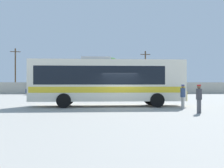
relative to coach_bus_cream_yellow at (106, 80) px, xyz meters
name	(u,v)px	position (x,y,z in m)	size (l,w,h in m)	color
ground_plane	(115,100)	(1.03, 8.78, -1.99)	(300.00, 300.00, 0.00)	#A3A099
perimeter_wall	(111,88)	(1.03, 25.58, -0.99)	(80.00, 0.30, 2.01)	#B2AD9E
coach_bus_cream_yellow	(106,80)	(0.00, 0.00, 0.00)	(11.59, 2.99, 3.74)	silver
attendant_by_bus_door	(183,95)	(5.31, -2.10, -1.05)	(0.40, 0.40, 1.66)	#B7B2A8
passenger_waiting_on_apron	(199,97)	(5.37, -5.02, -1.04)	(0.45, 0.45, 1.66)	#4C4C51
parked_car_leftmost_dark_blue	(40,90)	(-10.33, 22.11, -1.23)	(4.16, 2.16, 1.42)	navy
parked_car_second_silver	(75,90)	(-4.64, 20.97, -1.24)	(4.55, 2.19, 1.41)	#B7BABF
parked_car_third_grey	(112,90)	(1.16, 21.19, -1.21)	(4.33, 2.29, 1.47)	slate
utility_pole_near	(15,70)	(-16.21, 28.21, 2.28)	(1.78, 0.50, 8.18)	#4C3823
utility_pole_far	(145,71)	(7.41, 27.57, 2.04)	(1.80, 0.26, 7.69)	#4C3823
roadside_tree_left	(50,69)	(-10.55, 30.69, 2.56)	(4.31, 4.31, 6.40)	brown
roadside_tree_midleft	(109,69)	(0.92, 30.46, 2.57)	(5.34, 5.34, 6.84)	brown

